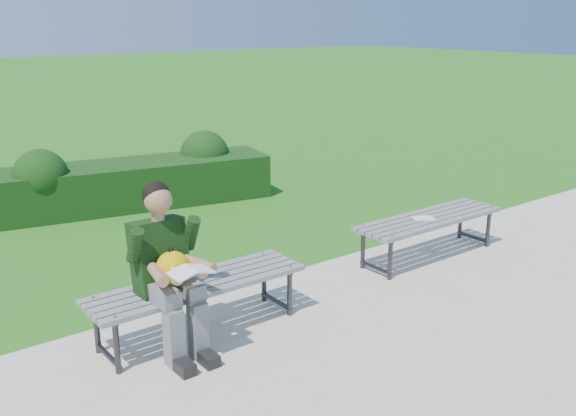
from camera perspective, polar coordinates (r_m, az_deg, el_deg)
The scene contains 7 objects.
ground at distance 6.22m, azimuth -4.21°, elevation -7.09°, with size 80.00×80.00×0.00m.
walkway at distance 4.99m, azimuth 7.19°, elevation -13.38°, with size 30.00×3.50×0.02m.
hedge at distance 9.05m, azimuth -13.31°, elevation 2.57°, with size 3.72×1.60×0.92m.
bench_left at distance 5.22m, azimuth -8.01°, elevation -7.04°, with size 1.80×0.50×0.46m.
bench_right at distance 6.95m, azimuth 12.46°, elevation -1.20°, with size 1.80×0.50×0.46m.
seated_boy at distance 4.90m, azimuth -10.65°, elevation -5.00°, with size 0.56×0.76×1.31m.
paper_sheet at distance 6.86m, azimuth 11.95°, elevation -0.90°, with size 0.27×0.24×0.01m.
Camera 1 is at (-3.08, -4.79, 2.49)m, focal length 40.00 mm.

